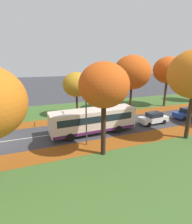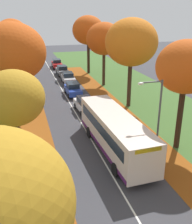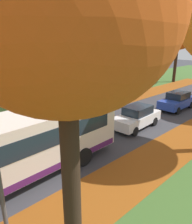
# 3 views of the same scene
# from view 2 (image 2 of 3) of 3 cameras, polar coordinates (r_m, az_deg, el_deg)

# --- Properties ---
(leaf_litter_left) EXTENTS (2.80, 60.00, 0.00)m
(leaf_litter_left) POSITION_cam_2_polar(r_m,az_deg,el_deg) (22.85, -12.86, -6.44)
(leaf_litter_left) COLOR #8C4714
(leaf_litter_left) RESTS_ON grass_verge_left
(grass_verge_right) EXTENTS (12.00, 90.00, 0.01)m
(grass_verge_right) POSITION_cam_2_polar(r_m,az_deg,el_deg) (31.75, 11.93, 1.60)
(grass_verge_right) COLOR #3D6028
(grass_verge_right) RESTS_ON ground
(leaf_litter_right) EXTENTS (2.80, 60.00, 0.00)m
(leaf_litter_right) POSITION_cam_2_polar(r_m,az_deg,el_deg) (24.84, 8.80, -3.80)
(leaf_litter_right) COLOR #8C4714
(leaf_litter_right) RESTS_ON grass_verge_right
(road_centre_line) EXTENTS (0.12, 80.00, 0.01)m
(road_centre_line) POSITION_cam_2_polar(r_m,az_deg,el_deg) (28.79, -4.55, -0.05)
(road_centre_line) COLOR silver
(road_centre_line) RESTS_ON ground
(tree_left_near) EXTENTS (4.14, 4.14, 6.94)m
(tree_left_near) POSITION_cam_2_polar(r_m,az_deg,el_deg) (17.95, -17.57, 2.87)
(tree_left_near) COLOR #382619
(tree_left_near) RESTS_ON ground
(tree_left_mid) EXTENTS (6.29, 6.29, 9.50)m
(tree_left_mid) POSITION_cam_2_polar(r_m,az_deg,el_deg) (27.03, -17.55, 12.27)
(tree_left_mid) COLOR #382619
(tree_left_mid) RESTS_ON ground
(tree_left_far) EXTENTS (5.43, 5.43, 9.32)m
(tree_left_far) POSITION_cam_2_polar(r_m,az_deg,el_deg) (34.95, -18.33, 14.33)
(tree_left_far) COLOR #422D1E
(tree_left_far) RESTS_ON ground
(tree_left_distant) EXTENTS (4.99, 4.99, 9.27)m
(tree_left_distant) POSITION_cam_2_polar(r_m,az_deg,el_deg) (45.94, -17.82, 15.96)
(tree_left_distant) COLOR black
(tree_left_distant) RESTS_ON ground
(tree_right_near) EXTENTS (4.38, 4.38, 8.56)m
(tree_right_near) POSITION_cam_2_polar(r_m,az_deg,el_deg) (20.41, 18.98, 9.14)
(tree_right_near) COLOR black
(tree_right_near) RESTS_ON ground
(tree_right_mid) EXTENTS (5.69, 5.69, 9.80)m
(tree_right_mid) POSITION_cam_2_polar(r_m,az_deg,el_deg) (29.32, 7.70, 14.75)
(tree_right_mid) COLOR #382619
(tree_right_mid) RESTS_ON ground
(tree_right_far) EXTENTS (5.05, 5.05, 8.99)m
(tree_right_far) POSITION_cam_2_polar(r_m,az_deg,el_deg) (38.27, 1.77, 15.61)
(tree_right_far) COLOR #382619
(tree_right_far) RESTS_ON ground
(tree_right_distant) EXTENTS (5.36, 5.36, 9.74)m
(tree_right_distant) POSITION_cam_2_polar(r_m,az_deg,el_deg) (46.33, -1.71, 17.33)
(tree_right_distant) COLOR black
(tree_right_distant) RESTS_ON ground
(bollard_third) EXTENTS (0.12, 0.12, 0.63)m
(bollard_third) POSITION_cam_2_polar(r_m,az_deg,el_deg) (14.70, -5.89, -22.27)
(bollard_third) COLOR #4C3823
(bollard_third) RESTS_ON ground
(streetlamp_right) EXTENTS (1.89, 0.28, 6.00)m
(streetlamp_right) POSITION_cam_2_polar(r_m,az_deg,el_deg) (19.06, 12.81, 0.18)
(streetlamp_right) COLOR #47474C
(streetlamp_right) RESTS_ON ground
(bus) EXTENTS (2.93, 10.49, 2.98)m
(bus) POSITION_cam_2_polar(r_m,az_deg,el_deg) (20.34, 4.12, -4.19)
(bus) COLOR beige
(bus) RESTS_ON ground
(car_white_lead) EXTENTS (1.94, 4.28, 1.62)m
(car_white_lead) POSITION_cam_2_polar(r_m,az_deg,el_deg) (28.67, -2.33, 1.63)
(car_white_lead) COLOR silver
(car_white_lead) RESTS_ON ground
(car_blue_following) EXTENTS (1.80, 4.21, 1.62)m
(car_blue_following) POSITION_cam_2_polar(r_m,az_deg,el_deg) (34.62, -5.05, 5.03)
(car_blue_following) COLOR #233D9E
(car_blue_following) RESTS_ON ground
(car_silver_third_in_line) EXTENTS (1.85, 4.23, 1.62)m
(car_silver_third_in_line) POSITION_cam_2_polar(r_m,az_deg,el_deg) (40.65, -6.09, 7.42)
(car_silver_third_in_line) COLOR #B7BABF
(car_silver_third_in_line) RESTS_ON ground
(car_grey_fourth_in_line) EXTENTS (1.87, 4.25, 1.62)m
(car_grey_fourth_in_line) POSITION_cam_2_polar(r_m,az_deg,el_deg) (45.92, -7.34, 8.96)
(car_grey_fourth_in_line) COLOR slate
(car_grey_fourth_in_line) RESTS_ON ground
(car_red_trailing) EXTENTS (1.86, 4.24, 1.62)m
(car_red_trailing) POSITION_cam_2_polar(r_m,az_deg,el_deg) (52.25, -8.52, 10.38)
(car_red_trailing) COLOR #B21919
(car_red_trailing) RESTS_ON ground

